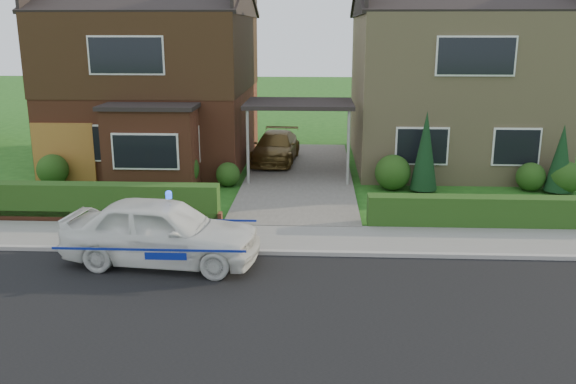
{
  "coord_description": "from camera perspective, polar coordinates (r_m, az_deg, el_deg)",
  "views": [
    {
      "loc": [
        0.67,
        -10.65,
        5.24
      ],
      "look_at": [
        -0.03,
        3.5,
        1.45
      ],
      "focal_mm": 38.0,
      "sensor_mm": 36.0,
      "label": 1
    }
  ],
  "objects": [
    {
      "name": "garage_door",
      "position": [
        22.84,
        -20.24,
        3.47
      ],
      "size": [
        2.2,
        0.1,
        2.1
      ],
      "primitive_type": "cube",
      "color": "#925D20",
      "rests_on": "ground"
    },
    {
      "name": "house_right",
      "position": [
        25.22,
        14.84,
        10.89
      ],
      "size": [
        7.5,
        8.06,
        7.25
      ],
      "color": "tan",
      "rests_on": "ground"
    },
    {
      "name": "road",
      "position": [
        11.89,
        -0.7,
        -11.19
      ],
      "size": [
        60.0,
        6.0,
        0.02
      ],
      "primitive_type": "cube",
      "color": "black",
      "rests_on": "ground"
    },
    {
      "name": "police_car",
      "position": [
        14.24,
        -11.72,
        -3.66
      ],
      "size": [
        4.14,
        4.68,
        1.7
      ],
      "rotation": [
        0.0,
        0.0,
        1.46
      ],
      "color": "white",
      "rests_on": "ground"
    },
    {
      "name": "hedge_right",
      "position": [
        17.6,
        19.67,
        -3.26
      ],
      "size": [
        7.5,
        0.55,
        0.8
      ],
      "primitive_type": "cube",
      "color": "#193912",
      "rests_on": "ground"
    },
    {
      "name": "driveway_car",
      "position": [
        24.35,
        -1.15,
        4.22
      ],
      "size": [
        1.93,
        4.12,
        1.16
      ],
      "primitive_type": "imported",
      "rotation": [
        0.0,
        0.0,
        -0.08
      ],
      "color": "brown",
      "rests_on": "driveway"
    },
    {
      "name": "driveway",
      "position": [
        22.27,
        1.03,
        1.51
      ],
      "size": [
        3.8,
        12.0,
        0.12
      ],
      "primitive_type": "cube",
      "color": "#666059",
      "rests_on": "ground"
    },
    {
      "name": "shrub_left_mid",
      "position": [
        21.0,
        -10.09,
        2.13
      ],
      "size": [
        1.32,
        1.32,
        1.32
      ],
      "primitive_type": "sphere",
      "color": "#193912",
      "rests_on": "ground"
    },
    {
      "name": "potted_plant_c",
      "position": [
        17.75,
        -7.56,
        -0.93
      ],
      "size": [
        0.48,
        0.48,
        0.84
      ],
      "primitive_type": "imported",
      "rotation": [
        0.0,
        0.0,
        1.6
      ],
      "color": "gray",
      "rests_on": "ground"
    },
    {
      "name": "shrub_right_far",
      "position": [
        21.96,
        24.49,
        1.24
      ],
      "size": [
        1.08,
        1.08,
        1.08
      ],
      "primitive_type": "sphere",
      "color": "#193912",
      "rests_on": "ground"
    },
    {
      "name": "shrub_left_far",
      "position": [
        22.63,
        -21.15,
        1.96
      ],
      "size": [
        1.08,
        1.08,
        1.08
      ],
      "primitive_type": "sphere",
      "color": "#193912",
      "rests_on": "ground"
    },
    {
      "name": "conifer_a",
      "position": [
        20.54,
        12.7,
        3.54
      ],
      "size": [
        0.9,
        0.9,
        2.6
      ],
      "primitive_type": "cone",
      "color": "black",
      "rests_on": "ground"
    },
    {
      "name": "house_left",
      "position": [
        25.43,
        -12.11,
        11.42
      ],
      "size": [
        7.5,
        9.53,
        7.25
      ],
      "color": "brown",
      "rests_on": "ground"
    },
    {
      "name": "carport_link",
      "position": [
        21.77,
        1.06,
        8.14
      ],
      "size": [
        3.8,
        3.0,
        2.77
      ],
      "color": "black",
      "rests_on": "ground"
    },
    {
      "name": "potted_plant_b",
      "position": [
        18.45,
        -17.16,
        -1.01
      ],
      "size": [
        0.5,
        0.45,
        0.75
      ],
      "primitive_type": "imported",
      "rotation": [
        0.0,
        0.0,
        0.33
      ],
      "color": "gray",
      "rests_on": "ground"
    },
    {
      "name": "shrub_right_near",
      "position": [
        20.73,
        9.78,
        1.81
      ],
      "size": [
        1.2,
        1.2,
        1.2
      ],
      "primitive_type": "sphere",
      "color": "#193912",
      "rests_on": "ground"
    },
    {
      "name": "kerb",
      "position": [
        14.66,
        0.03,
        -5.73
      ],
      "size": [
        60.0,
        0.16,
        0.12
      ],
      "primitive_type": "cube",
      "color": "#9E9993",
      "rests_on": "ground"
    },
    {
      "name": "shrub_left_near",
      "position": [
        21.04,
        -5.63,
        1.65
      ],
      "size": [
        0.84,
        0.84,
        0.84
      ],
      "primitive_type": "sphere",
      "color": "#193912",
      "rests_on": "ground"
    },
    {
      "name": "sidewalk",
      "position": [
        15.65,
        0.22,
        -4.4
      ],
      "size": [
        60.0,
        2.0,
        0.1
      ],
      "primitive_type": "cube",
      "color": "slate",
      "rests_on": "ground"
    },
    {
      "name": "conifer_b",
      "position": [
        21.77,
        24.16,
        2.68
      ],
      "size": [
        0.9,
        0.9,
        2.2
      ],
      "primitive_type": "cone",
      "color": "black",
      "rests_on": "ground"
    },
    {
      "name": "hedge_left",
      "position": [
        18.13,
        -18.24,
        -2.62
      ],
      "size": [
        7.5,
        0.55,
        0.9
      ],
      "primitive_type": "cube",
      "color": "#193912",
      "rests_on": "ground"
    },
    {
      "name": "shrub_right_mid",
      "position": [
        21.9,
        21.77,
        1.33
      ],
      "size": [
        0.96,
        0.96,
        0.96
      ],
      "primitive_type": "sphere",
      "color": "#193912",
      "rests_on": "ground"
    },
    {
      "name": "ground",
      "position": [
        11.89,
        -0.7,
        -11.19
      ],
      "size": [
        120.0,
        120.0,
        0.0
      ],
      "primitive_type": "plane",
      "color": "#1C5115",
      "rests_on": "ground"
    },
    {
      "name": "dwarf_wall",
      "position": [
        17.94,
        -18.45,
        -2.21
      ],
      "size": [
        7.7,
        0.25,
        0.36
      ],
      "primitive_type": "cube",
      "color": "brown",
      "rests_on": "ground"
    }
  ]
}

